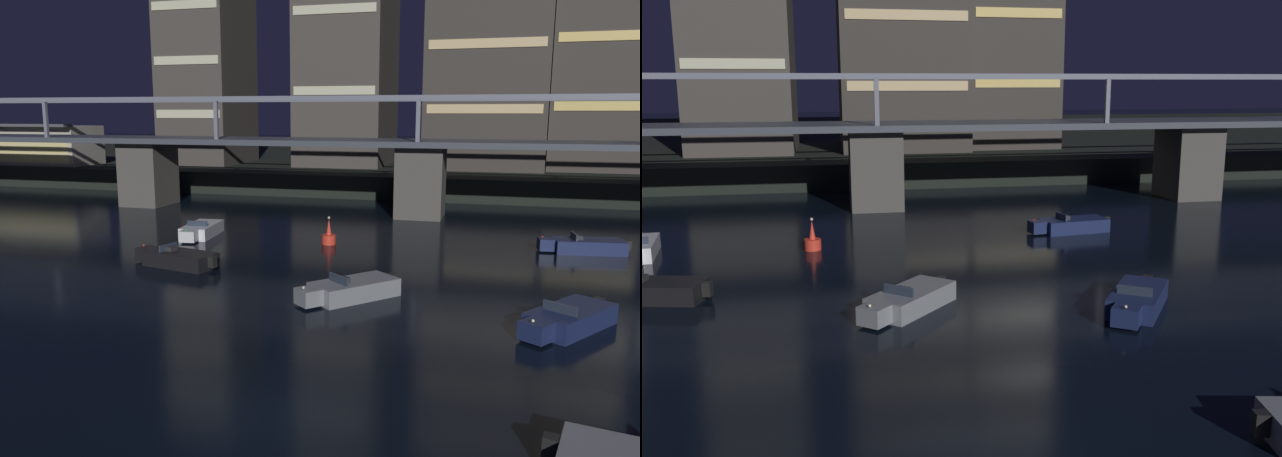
{
  "view_description": "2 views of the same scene",
  "coord_description": "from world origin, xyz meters",
  "views": [
    {
      "loc": [
        5.47,
        -14.66,
        8.17
      ],
      "look_at": [
        -3.68,
        18.23,
        1.78
      ],
      "focal_mm": 35.03,
      "sensor_mm": 36.0,
      "label": 1
    },
    {
      "loc": [
        -3.28,
        -14.64,
        8.85
      ],
      "look_at": [
        3.32,
        19.41,
        1.49
      ],
      "focal_mm": 38.94,
      "sensor_mm": 36.0,
      "label": 2
    }
  ],
  "objects": [
    {
      "name": "far_riverbank",
      "position": [
        0.0,
        82.67,
        1.1
      ],
      "size": [
        240.0,
        80.0,
        2.2
      ],
      "primitive_type": "cube",
      "color": "black",
      "rests_on": "ground"
    },
    {
      "name": "speedboat_near_left",
      "position": [
        -13.12,
        22.52,
        0.41
      ],
      "size": [
        2.21,
        5.23,
        1.16
      ],
      "color": "silver",
      "rests_on": "ground"
    },
    {
      "name": "waterfront_pavilion",
      "position": [
        -44.72,
        46.58,
        4.44
      ],
      "size": [
        12.4,
        7.4,
        4.7
      ],
      "color": "#B2AD9E",
      "rests_on": "far_riverbank"
    },
    {
      "name": "ground_plane",
      "position": [
        0.0,
        0.0,
        0.0
      ],
      "size": [
        400.0,
        400.0,
        0.0
      ],
      "primitive_type": "plane",
      "color": "black"
    },
    {
      "name": "tower_central",
      "position": [
        4.24,
        56.77,
        18.03
      ],
      "size": [
        12.17,
        13.14,
        31.97
      ],
      "color": "#38332D",
      "rests_on": "far_riverbank"
    },
    {
      "name": "speedboat_near_center",
      "position": [
        8.48,
        9.72,
        0.41
      ],
      "size": [
        3.89,
        4.74,
        1.16
      ],
      "color": "#19234C",
      "rests_on": "ground"
    },
    {
      "name": "tower_west_low",
      "position": [
        -27.35,
        54.12,
        16.73
      ],
      "size": [
        8.33,
        10.74,
        29.37
      ],
      "color": "#423D38",
      "rests_on": "far_riverbank"
    },
    {
      "name": "channel_buoy",
      "position": [
        -4.27,
        22.4,
        0.48
      ],
      "size": [
        0.9,
        0.9,
        1.76
      ],
      "color": "red",
      "rests_on": "ground"
    },
    {
      "name": "speedboat_near_right",
      "position": [
        -10.67,
        14.76,
        0.41
      ],
      "size": [
        5.2,
        2.66,
        1.16
      ],
      "color": "black",
      "rests_on": "ground"
    },
    {
      "name": "speedboat_mid_center",
      "position": [
        -0.39,
        11.42,
        0.41
      ],
      "size": [
        4.23,
        4.53,
        1.16
      ],
      "color": "gray",
      "rests_on": "ground"
    },
    {
      "name": "tower_east_tall",
      "position": [
        15.18,
        56.16,
        18.7
      ],
      "size": [
        9.26,
        8.51,
        33.31
      ],
      "color": "#38332D",
      "rests_on": "far_riverbank"
    },
    {
      "name": "river_bridge",
      "position": [
        -0.0,
        34.66,
        4.17
      ],
      "size": [
        102.41,
        6.4,
        9.38
      ],
      "color": "#4C4944",
      "rests_on": "ground"
    },
    {
      "name": "speedboat_mid_right",
      "position": [
        10.87,
        24.11,
        0.41
      ],
      "size": [
        5.23,
        2.3,
        1.16
      ],
      "color": "#19234C",
      "rests_on": "ground"
    }
  ]
}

